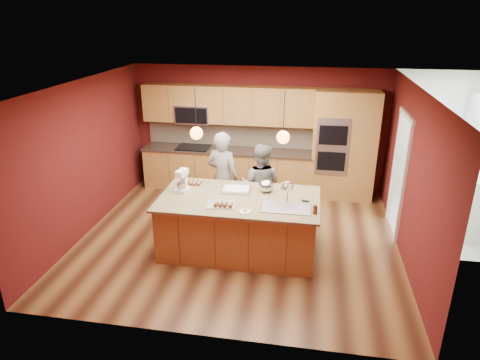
% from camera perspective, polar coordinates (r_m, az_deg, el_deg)
% --- Properties ---
extents(floor, '(5.50, 5.50, 0.00)m').
position_cam_1_polar(floor, '(7.69, -0.21, -7.74)').
color(floor, '#442415').
rests_on(floor, ground).
extents(ceiling, '(5.50, 5.50, 0.00)m').
position_cam_1_polar(ceiling, '(6.78, -0.24, 12.55)').
color(ceiling, silver).
rests_on(ceiling, ground).
extents(wall_back, '(5.50, 0.00, 5.50)m').
position_cam_1_polar(wall_back, '(9.49, 2.41, 6.83)').
color(wall_back, '#521313').
rests_on(wall_back, ground).
extents(wall_front, '(5.50, 0.00, 5.50)m').
position_cam_1_polar(wall_front, '(4.90, -5.34, -8.08)').
color(wall_front, '#521313').
rests_on(wall_front, ground).
extents(wall_left, '(0.00, 5.00, 5.00)m').
position_cam_1_polar(wall_left, '(8.04, -19.92, 2.79)').
color(wall_left, '#521313').
rests_on(wall_left, ground).
extents(wall_right, '(0.00, 5.00, 5.00)m').
position_cam_1_polar(wall_right, '(7.20, 21.86, 0.38)').
color(wall_right, '#521313').
rests_on(wall_right, ground).
extents(cabinet_run, '(3.74, 0.64, 2.30)m').
position_cam_1_polar(cabinet_run, '(9.45, -1.92, 4.48)').
color(cabinet_run, '#976434').
rests_on(cabinet_run, floor).
extents(oven_column, '(1.30, 0.62, 2.30)m').
position_cam_1_polar(oven_column, '(9.20, 13.65, 4.47)').
color(oven_column, '#976434').
rests_on(oven_column, floor).
extents(doorway_trim, '(0.08, 1.11, 2.20)m').
position_cam_1_polar(doorway_trim, '(8.04, 20.38, 0.43)').
color(doorway_trim, white).
rests_on(doorway_trim, wall_right).
extents(pendant_left, '(0.20, 0.20, 0.80)m').
position_cam_1_polar(pendant_left, '(6.71, -5.83, 6.27)').
color(pendant_left, black).
rests_on(pendant_left, ceiling).
extents(pendant_right, '(0.20, 0.20, 0.80)m').
position_cam_1_polar(pendant_right, '(6.49, 5.77, 5.73)').
color(pendant_right, black).
rests_on(pendant_right, ceiling).
extents(island, '(2.59, 1.45, 1.33)m').
position_cam_1_polar(island, '(7.12, -0.00, -5.83)').
color(island, '#976434').
rests_on(island, floor).
extents(person_left, '(0.75, 0.61, 1.77)m').
position_cam_1_polar(person_left, '(7.92, -2.29, 0.25)').
color(person_left, black).
rests_on(person_left, floor).
extents(person_right, '(0.83, 0.69, 1.58)m').
position_cam_1_polar(person_right, '(7.85, 2.71, -0.73)').
color(person_right, gray).
rests_on(person_right, floor).
extents(stand_mixer, '(0.24, 0.30, 0.37)m').
position_cam_1_polar(stand_mixer, '(7.19, -7.71, -0.28)').
color(stand_mixer, white).
rests_on(stand_mixer, island).
extents(sheet_cake, '(0.50, 0.38, 0.05)m').
position_cam_1_polar(sheet_cake, '(7.18, -0.53, -1.29)').
color(sheet_cake, '#BBBCC2').
rests_on(sheet_cake, island).
extents(cooling_rack, '(0.48, 0.37, 0.02)m').
position_cam_1_polar(cooling_rack, '(6.67, -2.57, -3.29)').
color(cooling_rack, silver).
rests_on(cooling_rack, island).
extents(mixing_bowl, '(0.26, 0.26, 0.22)m').
position_cam_1_polar(mixing_bowl, '(7.14, 3.51, -0.78)').
color(mixing_bowl, silver).
rests_on(mixing_bowl, island).
extents(plate, '(0.19, 0.19, 0.01)m').
position_cam_1_polar(plate, '(6.44, 0.68, -4.23)').
color(plate, white).
rests_on(plate, island).
extents(tumbler, '(0.07, 0.07, 0.13)m').
position_cam_1_polar(tumbler, '(6.47, 9.97, -3.91)').
color(tumbler, '#3E2211').
rests_on(tumbler, island).
extents(phone, '(0.13, 0.10, 0.01)m').
position_cam_1_polar(phone, '(6.87, 8.72, -2.80)').
color(phone, black).
rests_on(phone, island).
extents(cupcakes_left, '(0.29, 0.22, 0.06)m').
position_cam_1_polar(cupcakes_left, '(7.51, -6.24, -0.28)').
color(cupcakes_left, tan).
rests_on(cupcakes_left, island).
extents(cupcakes_rack, '(0.31, 0.15, 0.07)m').
position_cam_1_polar(cupcakes_rack, '(6.59, -2.27, -3.21)').
color(cupcakes_rack, tan).
rests_on(cupcakes_rack, island).
extents(cupcakes_right, '(0.14, 0.21, 0.06)m').
position_cam_1_polar(cupcakes_right, '(7.35, 5.93, -0.77)').
color(cupcakes_right, tan).
rests_on(cupcakes_right, island).
extents(washer, '(0.73, 0.75, 1.10)m').
position_cam_1_polar(washer, '(8.69, 29.41, -3.07)').
color(washer, white).
rests_on(washer, floor).
extents(dryer, '(0.71, 0.73, 0.92)m').
position_cam_1_polar(dryer, '(9.30, 27.89, -1.87)').
color(dryer, white).
rests_on(dryer, floor).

